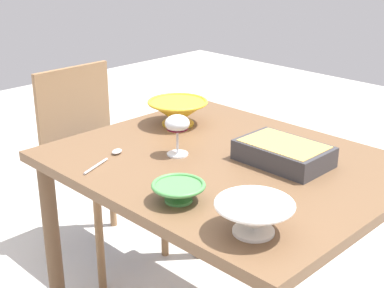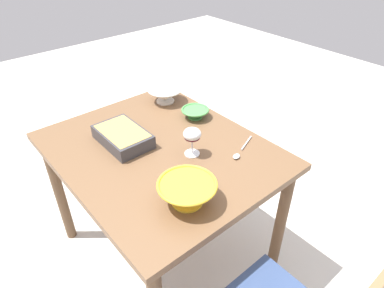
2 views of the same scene
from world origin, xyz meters
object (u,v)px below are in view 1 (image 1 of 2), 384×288
at_px(dining_table, 225,188).
at_px(wine_glass, 177,126).
at_px(serving_spoon, 111,156).
at_px(small_bowl, 178,191).
at_px(casserole_dish, 284,152).
at_px(mixing_bowl, 178,111).
at_px(chair, 92,155).
at_px(serving_bowl, 254,216).

height_order(dining_table, wine_glass, wine_glass).
bearing_deg(serving_spoon, small_bowl, -8.49).
distance_m(casserole_dish, small_bowl, 0.44).
bearing_deg(mixing_bowl, chair, -175.61).
distance_m(chair, mixing_bowl, 0.64).
bearing_deg(chair, serving_bowl, -17.34).
height_order(mixing_bowl, small_bowl, mixing_bowl).
height_order(wine_glass, serving_spoon, wine_glass).
height_order(dining_table, small_bowl, small_bowl).
distance_m(casserole_dish, serving_bowl, 0.47).
bearing_deg(dining_table, mixing_bowl, 160.09).
xyz_separation_m(casserole_dish, serving_spoon, (-0.44, -0.37, -0.03)).
xyz_separation_m(dining_table, serving_spoon, (-0.28, -0.26, 0.11)).
bearing_deg(small_bowl, dining_table, 108.89).
bearing_deg(casserole_dish, small_bowl, -95.88).
xyz_separation_m(chair, wine_glass, (0.78, -0.18, 0.38)).
relative_size(chair, wine_glass, 6.34).
distance_m(casserole_dish, mixing_bowl, 0.53).
distance_m(dining_table, small_bowl, 0.37).
distance_m(dining_table, casserole_dish, 0.24).
xyz_separation_m(wine_glass, mixing_bowl, (-0.23, 0.22, -0.05)).
distance_m(wine_glass, serving_bowl, 0.56).
bearing_deg(casserole_dish, serving_spoon, -139.40).
bearing_deg(serving_spoon, chair, 150.71).
bearing_deg(small_bowl, serving_bowl, 2.75).
relative_size(mixing_bowl, serving_spoon, 1.12).
height_order(casserole_dish, small_bowl, casserole_dish).
xyz_separation_m(wine_glass, serving_bowl, (0.51, -0.22, -0.05)).
bearing_deg(wine_glass, casserole_dish, 33.71).
bearing_deg(serving_spoon, wine_glass, 51.46).
bearing_deg(casserole_dish, wine_glass, -146.29).
distance_m(small_bowl, serving_spoon, 0.40).
xyz_separation_m(mixing_bowl, small_bowl, (0.48, -0.46, -0.02)).
xyz_separation_m(mixing_bowl, serving_spoon, (0.09, -0.40, -0.05)).
bearing_deg(wine_glass, chair, 166.99).
height_order(wine_glass, mixing_bowl, wine_glass).
xyz_separation_m(chair, casserole_dish, (1.07, 0.02, 0.32)).
bearing_deg(dining_table, chair, 174.24).
xyz_separation_m(wine_glass, small_bowl, (0.25, -0.24, -0.07)).
bearing_deg(serving_spoon, mixing_bowl, 102.65).
bearing_deg(dining_table, serving_spoon, -136.89).
relative_size(casserole_dish, mixing_bowl, 1.24).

